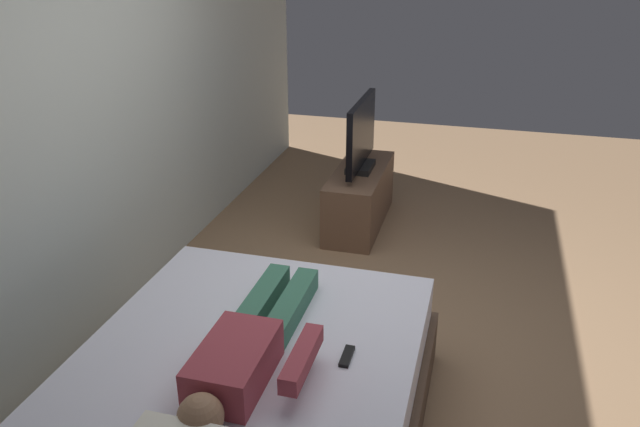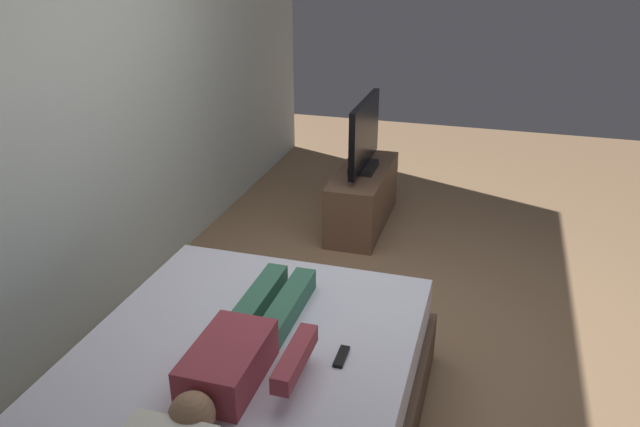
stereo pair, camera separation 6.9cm
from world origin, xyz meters
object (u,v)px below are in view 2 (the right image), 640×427
person (243,347)px  tv (364,137)px  tv_stand (363,198)px  bed (236,413)px  remote (341,356)px

person → tv: 2.71m
tv_stand → tv: bearing=-90.0°
bed → tv: 2.79m
person → tv_stand: 2.73m
tv_stand → tv: 0.53m
bed → tv_stand: size_ratio=1.89×
person → tv_stand: (2.71, 0.07, -0.37)m
person → tv_stand: size_ratio=1.15×
remote → tv_stand: 2.62m
tv_stand → bed: bearing=-179.4°
person → remote: bearing=-69.5°
bed → tv: tv is taller
bed → remote: (0.18, -0.45, 0.29)m
remote → bed: bearing=111.9°
bed → person: bearing=-56.2°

